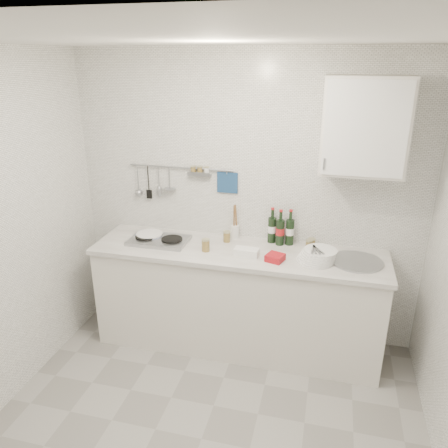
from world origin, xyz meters
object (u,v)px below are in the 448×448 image
utensil_crock (235,230)px  plate_stack_sink (318,256)px  wine_bottles (281,227)px  wall_cabinet (365,126)px  plate_stack_hob (148,236)px

utensil_crock → plate_stack_sink: bearing=-22.5°
wine_bottles → utensil_crock: (-0.41, 0.03, -0.08)m
wine_bottles → wall_cabinet: bearing=-9.8°
plate_stack_sink → wine_bottles: (-0.33, 0.27, 0.11)m
wine_bottles → utensil_crock: utensil_crock is taller
plate_stack_sink → wine_bottles: 0.44m
wall_cabinet → wine_bottles: bearing=170.2°
plate_stack_hob → wine_bottles: wine_bottles is taller
plate_stack_hob → wine_bottles: 1.16m
wall_cabinet → plate_stack_hob: bearing=-177.5°
plate_stack_hob → plate_stack_sink: bearing=-3.9°
wine_bottles → utensil_crock: size_ratio=0.99×
wine_bottles → plate_stack_sink: bearing=-39.8°
wall_cabinet → plate_stack_sink: bearing=-145.5°
wall_cabinet → plate_stack_hob: size_ratio=2.73×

